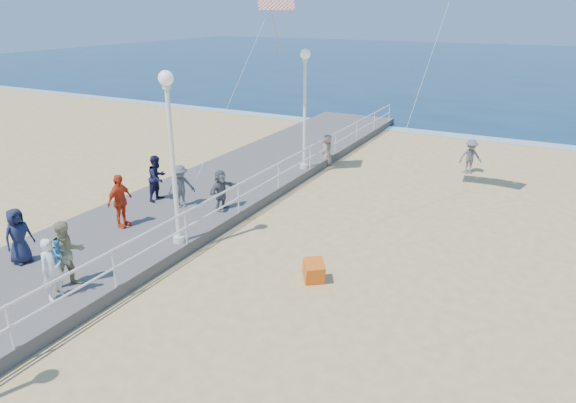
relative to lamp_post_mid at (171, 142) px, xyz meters
The scene contains 18 objects.
ground 6.48m from the lamp_post_mid, ahead, with size 160.00×160.00×0.00m, color #E0BD75.
ocean 65.32m from the lamp_post_mid, 85.29° to the left, with size 160.00×90.00×0.05m, color #0C2A49.
surf_line 21.50m from the lamp_post_mid, 75.37° to the left, with size 160.00×1.20×0.04m, color silver.
boardwalk 4.07m from the lamp_post_mid, behind, with size 5.00×44.00×0.40m, color slate.
railing 2.43m from the lamp_post_mid, ahead, with size 0.05×42.00×0.55m.
lamp_post_mid is the anchor object (origin of this frame).
lamp_post_far 9.00m from the lamp_post_mid, 90.00° to the left, with size 0.44×0.44×5.32m.
woman_holding_toddler 4.82m from the lamp_post_mid, 98.71° to the right, with size 0.60×0.39×1.64m, color white.
toddler_held 4.48m from the lamp_post_mid, 96.90° to the right, with size 0.36×0.28×0.74m, color #3690CC.
spectator_1 4.29m from the lamp_post_mid, 101.81° to the right, with size 0.91×0.71×1.87m, color tan.
spectator_2 3.96m from the lamp_post_mid, 127.04° to the left, with size 1.04×0.60×1.61m, color #57575C.
spectator_3 3.41m from the lamp_post_mid, behind, with size 1.08×0.45×1.84m, color red.
spectator_4 5.12m from the lamp_post_mid, 134.33° to the right, with size 0.82×0.53×1.67m, color #1B213D.
spectator_5 3.90m from the lamp_post_mid, 97.94° to the left, with size 1.39×0.44×1.50m, color #5D5D62.
spectator_7 4.76m from the lamp_post_mid, 139.61° to the left, with size 0.86×0.67×1.76m, color #191734.
beach_walker_a 14.94m from the lamp_post_mid, 62.83° to the left, with size 1.06×0.61×1.63m, color slate.
beach_walker_c 11.51m from the lamp_post_mid, 88.83° to the left, with size 0.76×0.50×1.56m, color gray.
box_kite 5.68m from the lamp_post_mid, ahead, with size 0.55×0.55×0.60m, color red.
Camera 1 is at (4.59, -11.46, 7.38)m, focal length 32.00 mm.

